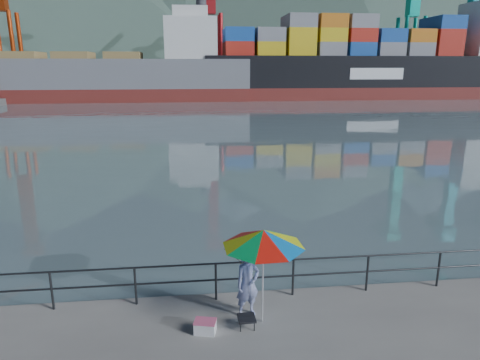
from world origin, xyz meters
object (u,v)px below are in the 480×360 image
at_px(container_ship, 374,66).
at_px(fisherman, 248,284).
at_px(beach_umbrella, 263,238).
at_px(cooler_bag, 205,327).
at_px(bulk_carrier, 102,76).

bearing_deg(container_ship, fisherman, -115.25).
relative_size(beach_umbrella, container_ship, 0.04).
relative_size(beach_umbrella, cooler_bag, 5.18).
xyz_separation_m(fisherman, bulk_carrier, (-16.64, 71.40, 3.24)).
height_order(cooler_bag, bulk_carrier, bulk_carrier).
bearing_deg(fisherman, beach_umbrella, -68.13).
distance_m(fisherman, container_ship, 79.98).
distance_m(beach_umbrella, bulk_carrier, 73.72).
bearing_deg(cooler_bag, bulk_carrier, 115.66).
bearing_deg(container_ship, beach_umbrella, -114.96).
height_order(beach_umbrella, container_ship, container_ship).
height_order(bulk_carrier, container_ship, container_ship).
height_order(cooler_bag, container_ship, container_ship).
height_order(fisherman, container_ship, container_ship).
distance_m(fisherman, bulk_carrier, 73.38).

